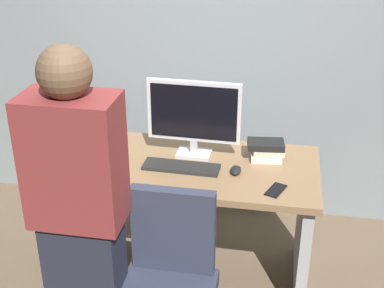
{
  "coord_description": "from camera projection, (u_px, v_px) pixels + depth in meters",
  "views": [
    {
      "loc": [
        0.47,
        -2.63,
        2.17
      ],
      "look_at": [
        0.0,
        -0.05,
        0.9
      ],
      "focal_mm": 49.64,
      "sensor_mm": 36.0,
      "label": 1
    }
  ],
  "objects": [
    {
      "name": "desk",
      "position": [
        194.0,
        199.0,
        3.12
      ],
      "size": [
        1.42,
        0.72,
        0.75
      ],
      "color": "#93704C",
      "rests_on": "ground"
    },
    {
      "name": "monitor",
      "position": [
        194.0,
        115.0,
        3.01
      ],
      "size": [
        0.54,
        0.15,
        0.46
      ],
      "color": "silver",
      "rests_on": "desk"
    },
    {
      "name": "cup_near_keyboard",
      "position": [
        104.0,
        158.0,
        2.99
      ],
      "size": [
        0.07,
        0.07,
        0.09
      ],
      "primitive_type": "cylinder",
      "color": "#D84C3F",
      "rests_on": "desk"
    },
    {
      "name": "cell_phone",
      "position": [
        276.0,
        190.0,
        2.75
      ],
      "size": [
        0.12,
        0.16,
        0.01
      ],
      "primitive_type": "cube",
      "rotation": [
        0.0,
        0.0,
        -0.37
      ],
      "color": "black",
      "rests_on": "desk"
    },
    {
      "name": "keyboard",
      "position": [
        181.0,
        167.0,
        2.97
      ],
      "size": [
        0.43,
        0.14,
        0.02
      ],
      "primitive_type": "cube",
      "rotation": [
        0.0,
        0.0,
        -0.03
      ],
      "color": "#262626",
      "rests_on": "desk"
    },
    {
      "name": "mouse",
      "position": [
        236.0,
        170.0,
        2.92
      ],
      "size": [
        0.06,
        0.1,
        0.03
      ],
      "primitive_type": "ellipsoid",
      "color": "black",
      "rests_on": "desk"
    },
    {
      "name": "ground_plane",
      "position": [
        193.0,
        268.0,
        3.35
      ],
      "size": [
        9.0,
        9.0,
        0.0
      ],
      "primitive_type": "plane",
      "color": "brown"
    },
    {
      "name": "person_at_desk",
      "position": [
        81.0,
        221.0,
        2.34
      ],
      "size": [
        0.4,
        0.24,
        1.64
      ],
      "color": "#262838",
      "rests_on": "ground"
    },
    {
      "name": "wall_back",
      "position": [
        216.0,
        2.0,
        3.43
      ],
      "size": [
        6.4,
        0.1,
        3.0
      ],
      "primitive_type": "cube",
      "color": "gray",
      "rests_on": "ground"
    },
    {
      "name": "book_stack",
      "position": [
        267.0,
        150.0,
        3.06
      ],
      "size": [
        0.22,
        0.17,
        0.11
      ],
      "color": "white",
      "rests_on": "desk"
    }
  ]
}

